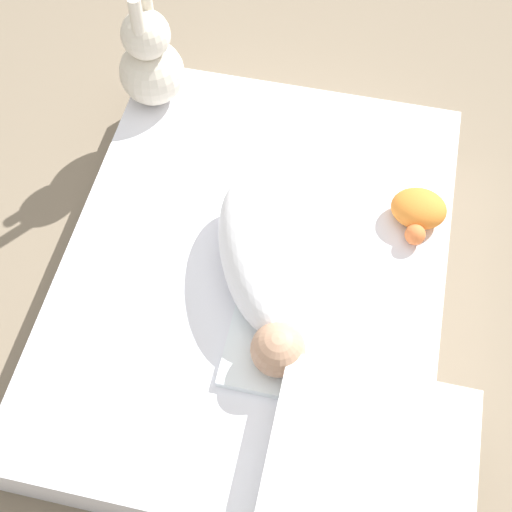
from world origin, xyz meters
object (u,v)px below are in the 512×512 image
Objects in this scene: swaddled_baby at (261,264)px; bunny_plush at (150,61)px; pillow at (368,471)px; turtle_plush at (418,211)px.

bunny_plush reaches higher than swaddled_baby.
swaddled_baby is 1.27× the size of pillow.
bunny_plush reaches higher than turtle_plush.
pillow is 1.14m from bunny_plush.
turtle_plush is at bearing 176.86° from pillow.
pillow is 0.64m from turtle_plush.
turtle_plush is (0.26, 0.73, -0.09)m from bunny_plush.
pillow is 1.13× the size of bunny_plush.
bunny_plush is 0.78m from turtle_plush.
swaddled_baby is at bearing -53.37° from turtle_plush.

